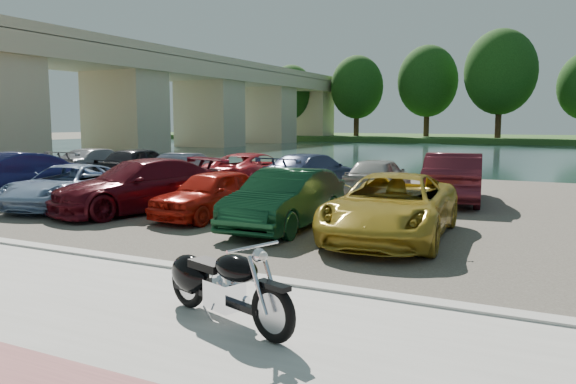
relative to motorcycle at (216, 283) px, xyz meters
The scene contains 22 objects.
ground 1.08m from the motorcycle, 166.50° to the right, with size 200.00×200.00×0.00m, color #595447.
promenade 1.59m from the motorcycle, 126.42° to the right, with size 60.00×6.00×0.10m, color #AAA8A0.
kerb 2.06m from the motorcycle, 116.68° to the left, with size 60.00×0.30×0.14m, color #AAA8A0.
parking_lot 10.84m from the motorcycle, 94.75° to the left, with size 60.00×18.00×0.04m, color #454038.
river 39.80m from the motorcycle, 91.29° to the left, with size 120.00×40.00×0.00m, color #1A3030.
far_bank 71.79m from the motorcycle, 90.72° to the left, with size 120.00×24.00×0.60m, color #1F4819.
bridge 50.25m from the motorcycle, 125.30° to the left, with size 7.00×56.00×8.55m.
far_trees 66.03m from the motorcycle, 86.98° to the left, with size 70.25×10.68×12.52m.
motorcycle is the anchor object (origin of this frame).
car_1 13.20m from the motorcycle, 153.63° to the left, with size 1.61×4.62×1.52m, color #14163F.
car_2 11.03m from the motorcycle, 146.87° to the left, with size 2.05×4.44×1.24m, color #7D95B6.
car_3 9.29m from the motorcycle, 136.99° to the left, with size 2.03×5.00×1.45m, color #500B14.
car_4 7.81m from the motorcycle, 124.78° to the left, with size 1.48×3.69×1.26m, color #B3170B.
car_5 6.30m from the motorcycle, 109.12° to the left, with size 1.46×4.19×1.38m, color #0E351C.
car_6 5.95m from the motorcycle, 85.30° to the left, with size 2.29×4.98×1.38m, color #AE9128.
car_7 19.18m from the motorcycle, 139.30° to the left, with size 1.88×4.63×1.35m, color gray.
car_8 17.26m from the motorcycle, 134.31° to the left, with size 1.74×4.32×1.47m, color black.
car_9 15.43m from the motorcycle, 128.25° to the left, with size 1.35×3.88×1.28m, color slate.
car_10 14.40m from the motorcycle, 118.43° to the left, with size 2.20×4.78×1.33m, color #AE1D24.
car_11 13.44m from the motorcycle, 109.20° to the left, with size 1.92×4.72×1.37m, color navy.
car_12 12.75m from the motorcycle, 98.71° to the left, with size 1.55×3.86×1.31m, color #9C9D98.
car_13 12.24m from the motorcycle, 87.06° to the left, with size 1.63×4.67×1.54m, color #54161F.
Camera 1 is at (4.71, -5.39, 2.54)m, focal length 35.00 mm.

